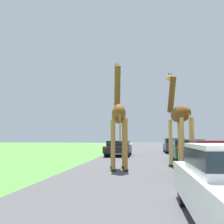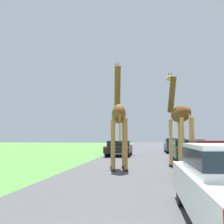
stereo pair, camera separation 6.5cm
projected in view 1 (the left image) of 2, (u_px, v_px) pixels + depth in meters
road at (150, 151)px, 30.87m from camera, size 8.01×120.00×0.00m
giraffe_near_road at (118, 114)px, 13.29m from camera, size 0.96×2.79×5.43m
giraffe_companion at (179, 118)px, 13.93m from camera, size 1.16×2.91×5.06m
car_queue_right at (188, 149)px, 18.13m from camera, size 2.00×4.17×1.37m
car_queue_left at (174, 145)px, 27.61m from camera, size 1.97×4.67×1.42m
car_far_ahead at (215, 158)px, 10.08m from camera, size 1.71×3.96×1.37m
car_verge_right at (119, 147)px, 23.01m from camera, size 1.94×4.59×1.22m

